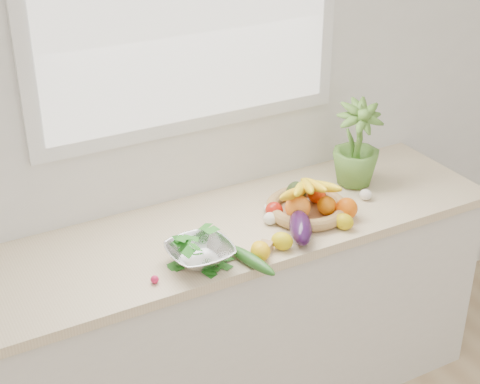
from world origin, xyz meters
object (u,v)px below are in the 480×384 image
cucumber (251,260)px  eggplant (301,227)px  apple (274,211)px  colander_with_spinach (200,250)px  potted_herb (357,143)px  fruit_basket (307,203)px

cucumber → eggplant: bearing=16.2°
apple → cucumber: size_ratio=0.28×
apple → colander_with_spinach: bearing=-159.0°
eggplant → colander_with_spinach: size_ratio=0.94×
potted_herb → eggplant: bearing=-149.5°
eggplant → colander_with_spinach: bearing=177.4°
apple → eggplant: size_ratio=0.32×
fruit_basket → colander_with_spinach: fruit_basket is taller
eggplant → fruit_basket: fruit_basket is taller
cucumber → colander_with_spinach: colander_with_spinach is taller
eggplant → potted_herb: 0.54m
eggplant → colander_with_spinach: (-0.41, 0.02, 0.02)m
colander_with_spinach → cucumber: bearing=-31.1°
eggplant → cucumber: 0.27m
colander_with_spinach → eggplant: bearing=-2.6°
colander_with_spinach → potted_herb: bearing=15.8°
apple → fruit_basket: 0.14m
cucumber → colander_with_spinach: (-0.16, 0.09, 0.04)m
fruit_basket → eggplant: bearing=-130.5°
eggplant → apple: bearing=94.0°
fruit_basket → colander_with_spinach: (-0.53, -0.12, 0.01)m
eggplant → cucumber: bearing=-163.8°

